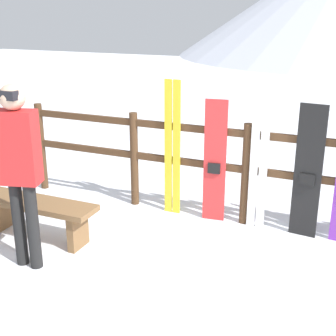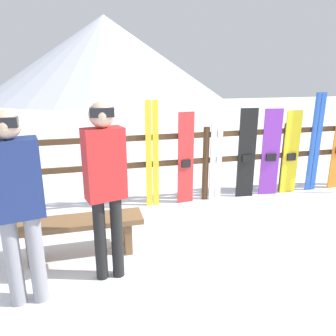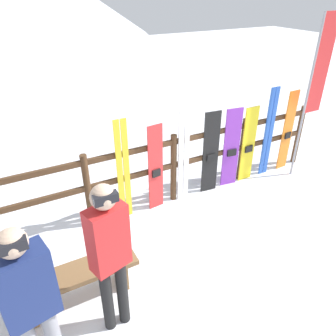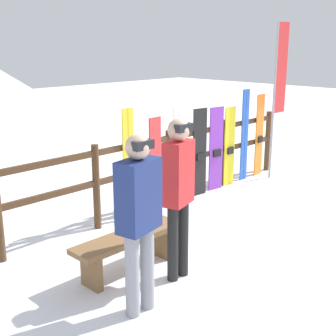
{
  "view_description": "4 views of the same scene",
  "coord_description": "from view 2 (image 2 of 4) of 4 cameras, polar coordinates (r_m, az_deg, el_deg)",
  "views": [
    {
      "loc": [
        1.16,
        -3.27,
        2.37
      ],
      "look_at": [
        -0.64,
        0.91,
        0.81
      ],
      "focal_mm": 50.0,
      "sensor_mm": 36.0,
      "label": 1
    },
    {
      "loc": [
        -1.81,
        -3.07,
        2.02
      ],
      "look_at": [
        -0.81,
        0.87,
        0.81
      ],
      "focal_mm": 35.0,
      "sensor_mm": 36.0,
      "label": 2
    },
    {
      "loc": [
        -2.26,
        -2.38,
        3.21
      ],
      "look_at": [
        -0.43,
        1.02,
        1.02
      ],
      "focal_mm": 35.0,
      "sensor_mm": 36.0,
      "label": 3
    },
    {
      "loc": [
        -5.08,
        -3.29,
        2.51
      ],
      "look_at": [
        -0.66,
        1.01,
        0.83
      ],
      "focal_mm": 50.0,
      "sensor_mm": 36.0,
      "label": 4
    }
  ],
  "objects": [
    {
      "name": "ground_plane",
      "position": [
        4.1,
        14.55,
        -13.51
      ],
      "size": [
        40.0,
        40.0,
        0.0
      ],
      "primitive_type": "plane",
      "color": "white"
    },
    {
      "name": "mountain_backdrop",
      "position": [
        26.79,
        -10.87,
        18.43
      ],
      "size": [
        18.0,
        18.0,
        6.0
      ],
      "color": "silver",
      "rests_on": "ground"
    },
    {
      "name": "fence",
      "position": [
        5.21,
        6.61,
        1.92
      ],
      "size": [
        5.75,
        0.1,
        1.18
      ],
      "color": "#4C331E",
      "rests_on": "ground"
    },
    {
      "name": "bench",
      "position": [
        3.84,
        -15.0,
        -10.14
      ],
      "size": [
        1.38,
        0.36,
        0.44
      ],
      "color": "brown",
      "rests_on": "ground"
    },
    {
      "name": "person_navy",
      "position": [
        2.99,
        -24.91,
        -4.69
      ],
      "size": [
        0.46,
        0.31,
        1.73
      ],
      "color": "gray",
      "rests_on": "ground"
    },
    {
      "name": "person_red",
      "position": [
        3.11,
        -10.88,
        -1.73
      ],
      "size": [
        0.41,
        0.29,
        1.76
      ],
      "color": "black",
      "rests_on": "ground"
    },
    {
      "name": "ski_pair_yellow",
      "position": [
        4.9,
        -2.77,
        2.3
      ],
      "size": [
        0.2,
        0.02,
        1.62
      ],
      "color": "yellow",
      "rests_on": "ground"
    },
    {
      "name": "snowboard_red",
      "position": [
        5.05,
        3.11,
        1.59
      ],
      "size": [
        0.26,
        0.08,
        1.43
      ],
      "color": "red",
      "rests_on": "ground"
    },
    {
      "name": "ski_pair_white",
      "position": [
        5.2,
        8.4,
        2.67
      ],
      "size": [
        0.19,
        0.02,
        1.56
      ],
      "color": "white",
      "rests_on": "ground"
    },
    {
      "name": "snowboard_black_stripe",
      "position": [
        5.43,
        13.54,
        2.38
      ],
      "size": [
        0.29,
        0.08,
        1.46
      ],
      "color": "black",
      "rests_on": "ground"
    },
    {
      "name": "snowboard_purple",
      "position": [
        5.64,
        17.45,
        2.5
      ],
      "size": [
        0.31,
        0.08,
        1.44
      ],
      "color": "purple",
      "rests_on": "ground"
    },
    {
      "name": "snowboard_yellow",
      "position": [
        5.85,
        20.63,
        2.5
      ],
      "size": [
        0.29,
        0.06,
        1.41
      ],
      "color": "yellow",
      "rests_on": "ground"
    },
    {
      "name": "ski_pair_blue",
      "position": [
        6.1,
        24.28,
        3.98
      ],
      "size": [
        0.2,
        0.02,
        1.68
      ],
      "color": "blue",
      "rests_on": "ground"
    }
  ]
}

